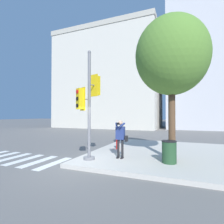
{
  "coord_description": "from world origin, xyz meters",
  "views": [
    {
      "loc": [
        4.11,
        -6.29,
        2.14
      ],
      "look_at": [
        1.12,
        1.09,
        2.29
      ],
      "focal_mm": 28.0,
      "sensor_mm": 36.0,
      "label": 1
    }
  ],
  "objects_px": {
    "traffic_signal_pole": "(89,103)",
    "fire_hydrant": "(118,142)",
    "trash_bin": "(169,152)",
    "street_tree": "(171,56)",
    "person_photographer": "(121,136)"
  },
  "relations": [
    {
      "from": "traffic_signal_pole",
      "to": "person_photographer",
      "type": "distance_m",
      "value": 2.09
    },
    {
      "from": "person_photographer",
      "to": "trash_bin",
      "type": "distance_m",
      "value": 2.21
    },
    {
      "from": "traffic_signal_pole",
      "to": "street_tree",
      "type": "bearing_deg",
      "value": 20.12
    },
    {
      "from": "traffic_signal_pole",
      "to": "trash_bin",
      "type": "bearing_deg",
      "value": 12.03
    },
    {
      "from": "traffic_signal_pole",
      "to": "trash_bin",
      "type": "xyz_separation_m",
      "value": [
        3.38,
        0.72,
        -2.07
      ]
    },
    {
      "from": "traffic_signal_pole",
      "to": "trash_bin",
      "type": "distance_m",
      "value": 4.03
    },
    {
      "from": "trash_bin",
      "to": "fire_hydrant",
      "type": "bearing_deg",
      "value": 146.35
    },
    {
      "from": "street_tree",
      "to": "trash_bin",
      "type": "xyz_separation_m",
      "value": [
        -0.08,
        -0.55,
        -4.13
      ]
    },
    {
      "from": "traffic_signal_pole",
      "to": "fire_hydrant",
      "type": "xyz_separation_m",
      "value": [
        0.39,
        2.71,
        -2.15
      ]
    },
    {
      "from": "trash_bin",
      "to": "street_tree",
      "type": "bearing_deg",
      "value": 81.4
    },
    {
      "from": "traffic_signal_pole",
      "to": "trash_bin",
      "type": "height_order",
      "value": "traffic_signal_pole"
    },
    {
      "from": "traffic_signal_pole",
      "to": "street_tree",
      "type": "height_order",
      "value": "street_tree"
    },
    {
      "from": "street_tree",
      "to": "fire_hydrant",
      "type": "distance_m",
      "value": 5.4
    },
    {
      "from": "fire_hydrant",
      "to": "street_tree",
      "type": "bearing_deg",
      "value": -25.16
    },
    {
      "from": "traffic_signal_pole",
      "to": "fire_hydrant",
      "type": "distance_m",
      "value": 3.48
    }
  ]
}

